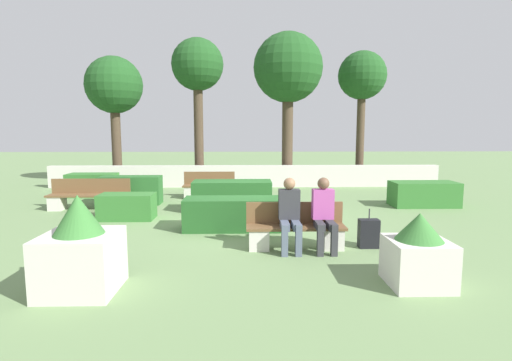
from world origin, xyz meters
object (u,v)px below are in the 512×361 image
(suitcase, at_px, (369,233))
(tree_center_left, at_px, (198,69))
(planter_corner_left, at_px, (80,251))
(tree_center_right, at_px, (288,70))
(bench_front, at_px, (296,231))
(planter_corner_right, at_px, (418,253))
(bench_right_side, at_px, (89,198))
(bench_left_side, at_px, (209,189))
(tree_rightmost, at_px, (362,79))
(tree_leftmost, at_px, (114,87))
(person_seated_man, at_px, (324,211))
(person_seated_woman, at_px, (290,211))

(suitcase, bearing_deg, tree_center_left, 114.81)
(planter_corner_left, xyz_separation_m, tree_center_right, (3.83, 10.37, 3.87))
(bench_front, height_order, planter_corner_right, planter_corner_right)
(planter_corner_left, bearing_deg, bench_front, 31.35)
(bench_right_side, bearing_deg, planter_corner_right, -30.05)
(bench_right_side, xyz_separation_m, tree_center_right, (5.90, 4.77, 4.10))
(bench_left_side, bearing_deg, planter_corner_right, -52.58)
(tree_rightmost, bearing_deg, suitcase, -104.73)
(planter_corner_left, height_order, tree_rightmost, tree_rightmost)
(bench_left_side, xyz_separation_m, tree_leftmost, (-4.05, 3.74, 3.53))
(person_seated_man, height_order, tree_leftmost, tree_leftmost)
(planter_corner_left, bearing_deg, bench_right_side, 110.24)
(bench_left_side, relative_size, planter_corner_left, 1.23)
(bench_left_side, xyz_separation_m, tree_center_left, (-0.70, 3.50, 4.22))
(person_seated_man, xyz_separation_m, suitcase, (0.86, 0.13, -0.45))
(bench_right_side, relative_size, tree_leftmost, 0.42)
(planter_corner_left, xyz_separation_m, tree_center_left, (0.33, 10.85, 3.98))
(tree_leftmost, xyz_separation_m, tree_rightmost, (9.83, -0.32, 0.32))
(bench_left_side, bearing_deg, bench_front, -57.84)
(bench_left_side, distance_m, planter_corner_left, 7.43)
(tree_rightmost, bearing_deg, planter_corner_right, -101.64)
(person_seated_man, relative_size, person_seated_woman, 1.00)
(bench_right_side, xyz_separation_m, planter_corner_right, (6.67, -5.50, 0.14))
(person_seated_man, distance_m, planter_corner_left, 4.02)
(suitcase, bearing_deg, tree_leftmost, 129.18)
(bench_left_side, height_order, tree_center_left, tree_center_left)
(bench_front, distance_m, person_seated_man, 0.65)
(bench_front, bearing_deg, bench_left_side, 110.95)
(person_seated_woman, distance_m, tree_rightmost, 10.36)
(tree_center_right, xyz_separation_m, tree_rightmost, (2.97, 0.40, -0.26))
(tree_center_left, xyz_separation_m, tree_center_right, (3.50, -0.49, -0.11))
(person_seated_woman, xyz_separation_m, suitcase, (1.48, 0.13, -0.45))
(bench_right_side, relative_size, tree_center_left, 0.38)
(bench_front, bearing_deg, planter_corner_left, -148.65)
(person_seated_woman, relative_size, tree_center_left, 0.23)
(tree_center_left, bearing_deg, person_seated_woman, -73.66)
(person_seated_man, distance_m, tree_rightmost, 10.15)
(person_seated_woman, bearing_deg, tree_center_right, 84.45)
(bench_right_side, bearing_deg, tree_center_right, 48.42)
(bench_front, relative_size, tree_center_left, 0.32)
(bench_front, xyz_separation_m, person_seated_woman, (-0.13, -0.14, 0.40))
(bench_right_side, xyz_separation_m, tree_rightmost, (8.87, 5.17, 3.83))
(bench_left_side, distance_m, bench_right_side, 3.56)
(tree_leftmost, bearing_deg, tree_center_right, -6.00)
(bench_left_side, relative_size, suitcase, 2.22)
(suitcase, bearing_deg, bench_left_side, 122.21)
(tree_leftmost, bearing_deg, planter_corner_left, -74.78)
(person_seated_man, bearing_deg, bench_front, 164.35)
(tree_center_right, bearing_deg, person_seated_man, -91.47)
(tree_center_right, bearing_deg, planter_corner_left, -110.29)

